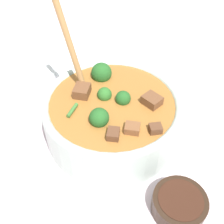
{
  "coord_description": "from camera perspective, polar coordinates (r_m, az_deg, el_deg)",
  "views": [
    {
      "loc": [
        0.34,
        0.21,
        0.46
      ],
      "look_at": [
        0.0,
        0.0,
        0.06
      ],
      "focal_mm": 45.0,
      "sensor_mm": 36.0,
      "label": 1
    }
  ],
  "objects": [
    {
      "name": "empty_plate",
      "position": [
        0.85,
        -14.31,
        11.3
      ],
      "size": [
        0.25,
        0.25,
        0.02
      ],
      "color": "white",
      "rests_on": "ground_plane"
    },
    {
      "name": "condiment_bowl",
      "position": [
        0.51,
        13.5,
        -17.69
      ],
      "size": [
        0.09,
        0.09,
        0.04
      ],
      "color": "black",
      "rests_on": "ground_plane"
    },
    {
      "name": "ground_plane",
      "position": [
        0.61,
        0.0,
        -4.04
      ],
      "size": [
        4.0,
        4.0,
        0.0
      ],
      "primitive_type": "plane",
      "color": "silver"
    },
    {
      "name": "stew_bowl",
      "position": [
        0.57,
        -0.04,
        -0.42
      ],
      "size": [
        0.28,
        0.28,
        0.3
      ],
      "color": "#B2C6BC",
      "rests_on": "ground_plane"
    }
  ]
}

